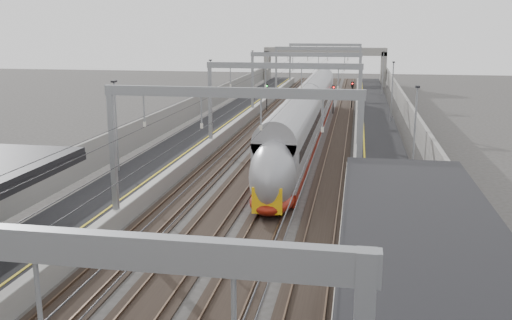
% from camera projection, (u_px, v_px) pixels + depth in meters
% --- Properties ---
extents(platform_left, '(4.00, 120.00, 1.00)m').
position_uv_depth(platform_left, '(201.00, 137.00, 52.75)').
color(platform_left, black).
rests_on(platform_left, ground).
extents(platform_right, '(4.00, 120.00, 1.00)m').
position_uv_depth(platform_right, '(377.00, 143.00, 50.02)').
color(platform_right, black).
rests_on(platform_right, ground).
extents(tracks, '(11.40, 140.00, 0.20)m').
position_uv_depth(tracks, '(287.00, 145.00, 51.49)').
color(tracks, black).
rests_on(tracks, ground).
extents(overhead_line, '(13.00, 140.00, 6.60)m').
position_uv_depth(overhead_line, '(296.00, 72.00, 56.44)').
color(overhead_line, gray).
rests_on(overhead_line, platform_left).
extents(overbridge, '(22.00, 2.20, 6.90)m').
position_uv_depth(overbridge, '(325.00, 56.00, 103.02)').
color(overbridge, gray).
rests_on(overbridge, ground).
extents(wall_left, '(0.30, 120.00, 3.20)m').
position_uv_depth(wall_left, '(168.00, 125.00, 53.05)').
color(wall_left, gray).
rests_on(wall_left, ground).
extents(wall_right, '(0.30, 120.00, 3.20)m').
position_uv_depth(wall_right, '(416.00, 132.00, 49.22)').
color(wall_right, gray).
rests_on(wall_right, ground).
extents(train, '(2.65, 48.37, 4.20)m').
position_uv_depth(train, '(305.00, 121.00, 52.20)').
color(train, maroon).
rests_on(train, ground).
extents(signal_green, '(0.32, 0.32, 3.48)m').
position_uv_depth(signal_green, '(267.00, 92.00, 71.98)').
color(signal_green, black).
rests_on(signal_green, ground).
extents(signal_red_near, '(0.32, 0.32, 3.48)m').
position_uv_depth(signal_red_near, '(334.00, 94.00, 70.14)').
color(signal_red_near, black).
rests_on(signal_red_near, ground).
extents(signal_red_far, '(0.32, 0.32, 3.48)m').
position_uv_depth(signal_red_far, '(352.00, 90.00, 74.96)').
color(signal_red_far, black).
rests_on(signal_red_far, ground).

